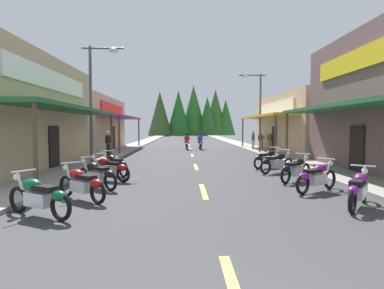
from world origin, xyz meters
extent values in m
cube|color=#38383A|center=(0.00, 29.87, -0.05)|extent=(9.73, 89.74, 0.10)
cube|color=#9E9991|center=(-5.88, 29.87, 0.06)|extent=(2.04, 89.74, 0.12)
cube|color=gray|center=(5.88, 29.87, 0.06)|extent=(2.04, 89.74, 0.12)
cube|color=#E0C64C|center=(0.00, 8.28, 0.01)|extent=(0.16, 2.40, 0.01)
cube|color=#E0C64C|center=(0.00, 14.33, 0.01)|extent=(0.16, 2.40, 0.01)
cube|color=#E0C64C|center=(0.00, 21.08, 0.01)|extent=(0.16, 2.40, 0.01)
cube|color=#E0C64C|center=(0.00, 27.78, 0.01)|extent=(0.16, 2.40, 0.01)
cube|color=#E0C64C|center=(0.00, 33.79, 0.01)|extent=(0.16, 2.40, 0.01)
cube|color=#E0C64C|center=(0.00, 40.34, 0.01)|extent=(0.16, 2.40, 0.01)
cube|color=#E0C64C|center=(0.00, 47.13, 0.01)|extent=(0.16, 2.40, 0.01)
cube|color=#E0C64C|center=(0.00, 52.33, 0.01)|extent=(0.16, 2.40, 0.01)
cube|color=#E0C64C|center=(0.00, 57.47, 0.01)|extent=(0.16, 2.40, 0.01)
cube|color=#E0C64C|center=(0.00, 63.27, 0.01)|extent=(0.16, 2.40, 0.01)
cube|color=#236033|center=(-6.00, 13.68, 2.90)|extent=(1.80, 11.00, 0.16)
cylinder|color=brown|center=(-5.30, 8.38, 1.41)|extent=(0.14, 0.14, 2.82)
cylinder|color=brown|center=(-5.30, 18.98, 1.41)|extent=(0.14, 0.14, 2.82)
cube|color=white|center=(-6.84, 13.68, 4.26)|extent=(0.10, 8.55, 0.90)
cube|color=black|center=(-6.86, 13.68, 1.05)|extent=(0.08, 1.10, 2.10)
cube|color=tan|center=(-10.07, 26.47, 2.31)|extent=(6.34, 11.68, 4.61)
cube|color=#8C338C|center=(-6.00, 26.47, 2.90)|extent=(1.80, 10.51, 0.16)
cylinder|color=brown|center=(-5.30, 21.41, 1.41)|extent=(0.14, 0.14, 2.82)
cylinder|color=brown|center=(-5.30, 31.53, 1.41)|extent=(0.14, 0.14, 2.82)
cube|color=red|center=(-6.84, 26.47, 3.60)|extent=(0.10, 8.18, 0.90)
cube|color=black|center=(-6.86, 26.47, 1.05)|extent=(0.08, 1.10, 2.10)
cube|color=#236033|center=(6.00, 11.75, 2.90)|extent=(1.80, 9.50, 0.16)
cylinder|color=brown|center=(5.30, 16.30, 1.41)|extent=(0.14, 0.14, 2.82)
cube|color=yellow|center=(6.84, 11.75, 4.94)|extent=(0.10, 7.39, 0.90)
cube|color=black|center=(6.86, 11.75, 1.05)|extent=(0.08, 1.10, 2.10)
cube|color=tan|center=(10.10, 24.14, 2.32)|extent=(6.40, 12.93, 4.65)
cube|color=gold|center=(6.00, 24.14, 2.90)|extent=(1.80, 11.64, 0.16)
cylinder|color=brown|center=(5.30, 18.52, 1.41)|extent=(0.14, 0.14, 2.82)
cylinder|color=brown|center=(5.30, 29.76, 1.41)|extent=(0.14, 0.14, 2.82)
cube|color=white|center=(6.84, 24.14, 3.63)|extent=(0.10, 9.05, 0.90)
cube|color=black|center=(6.86, 24.14, 1.05)|extent=(0.08, 1.10, 2.10)
cylinder|color=#474C51|center=(-5.26, 14.34, 3.03)|extent=(0.14, 0.14, 6.05)
cylinder|color=#474C51|center=(-4.63, 14.34, 5.95)|extent=(2.06, 0.10, 0.10)
ellipsoid|color=silver|center=(-4.11, 14.34, 5.85)|extent=(0.50, 0.30, 0.24)
cylinder|color=#474C51|center=(5.26, 22.47, 3.04)|extent=(0.14, 0.14, 6.08)
cylinder|color=#474C51|center=(4.63, 22.47, 5.98)|extent=(2.06, 0.10, 0.10)
ellipsoid|color=silver|center=(4.11, 22.47, 5.88)|extent=(0.50, 0.30, 0.24)
torus|color=black|center=(4.28, 6.72, 0.32)|extent=(0.48, 0.56, 0.64)
torus|color=black|center=(3.33, 5.56, 0.32)|extent=(0.48, 0.56, 0.64)
cube|color=silver|center=(3.81, 6.14, 0.40)|extent=(0.66, 0.72, 0.32)
ellipsoid|color=#721972|center=(3.93, 6.30, 0.72)|extent=(0.60, 0.64, 0.28)
cube|color=black|center=(3.65, 5.95, 0.68)|extent=(0.60, 0.64, 0.12)
ellipsoid|color=#721972|center=(3.36, 5.60, 0.55)|extent=(0.46, 0.49, 0.24)
cylinder|color=silver|center=(4.20, 6.62, 0.65)|extent=(0.28, 0.33, 0.71)
cylinder|color=silver|center=(4.12, 6.53, 1.02)|extent=(0.49, 0.41, 0.04)
sphere|color=white|center=(4.30, 6.74, 0.85)|extent=(0.16, 0.16, 0.16)
torus|color=black|center=(4.19, 8.54, 0.32)|extent=(0.58, 0.45, 0.64)
torus|color=black|center=(2.96, 7.67, 0.32)|extent=(0.58, 0.45, 0.64)
cube|color=silver|center=(3.58, 8.10, 0.40)|extent=(0.73, 0.63, 0.32)
ellipsoid|color=#721972|center=(3.74, 8.22, 0.72)|extent=(0.64, 0.58, 0.28)
cube|color=black|center=(3.37, 7.96, 0.68)|extent=(0.65, 0.57, 0.12)
ellipsoid|color=#721972|center=(3.00, 7.70, 0.55)|extent=(0.50, 0.45, 0.24)
cylinder|color=silver|center=(4.08, 8.46, 0.65)|extent=(0.34, 0.26, 0.71)
cylinder|color=silver|center=(3.99, 8.39, 1.02)|extent=(0.38, 0.51, 0.04)
sphere|color=white|center=(4.21, 8.55, 0.85)|extent=(0.16, 0.16, 0.16)
torus|color=black|center=(4.15, 10.48, 0.32)|extent=(0.54, 0.50, 0.64)
torus|color=black|center=(3.03, 9.48, 0.32)|extent=(0.54, 0.50, 0.64)
cube|color=silver|center=(3.59, 9.98, 0.40)|extent=(0.71, 0.68, 0.32)
ellipsoid|color=black|center=(3.74, 10.11, 0.72)|extent=(0.63, 0.61, 0.28)
cube|color=black|center=(3.40, 9.81, 0.68)|extent=(0.63, 0.61, 0.12)
ellipsoid|color=black|center=(3.07, 9.51, 0.55)|extent=(0.49, 0.47, 0.24)
cylinder|color=silver|center=(4.05, 10.39, 0.65)|extent=(0.32, 0.29, 0.71)
cylinder|color=silver|center=(3.96, 10.31, 1.02)|extent=(0.43, 0.47, 0.04)
sphere|color=white|center=(4.17, 10.50, 0.85)|extent=(0.16, 0.16, 0.16)
torus|color=black|center=(4.17, 12.62, 0.32)|extent=(0.59, 0.43, 0.64)
torus|color=black|center=(2.91, 11.80, 0.32)|extent=(0.59, 0.43, 0.64)
cube|color=silver|center=(3.54, 12.21, 0.40)|extent=(0.74, 0.62, 0.32)
ellipsoid|color=black|center=(3.71, 12.32, 0.72)|extent=(0.64, 0.57, 0.28)
cube|color=black|center=(3.33, 12.07, 0.68)|extent=(0.66, 0.56, 0.12)
ellipsoid|color=black|center=(2.95, 11.83, 0.55)|extent=(0.50, 0.44, 0.24)
cylinder|color=silver|center=(4.06, 12.55, 0.65)|extent=(0.34, 0.25, 0.71)
cylinder|color=silver|center=(3.96, 12.48, 1.02)|extent=(0.36, 0.52, 0.04)
sphere|color=white|center=(4.19, 12.63, 0.85)|extent=(0.16, 0.16, 0.16)
torus|color=black|center=(4.19, 14.34, 0.32)|extent=(0.57, 0.46, 0.64)
torus|color=black|center=(2.99, 13.44, 0.32)|extent=(0.57, 0.46, 0.64)
cube|color=silver|center=(3.59, 13.89, 0.40)|extent=(0.73, 0.64, 0.32)
ellipsoid|color=black|center=(3.75, 14.01, 0.72)|extent=(0.64, 0.59, 0.28)
cube|color=black|center=(3.39, 13.74, 0.68)|extent=(0.65, 0.58, 0.12)
ellipsoid|color=black|center=(3.03, 13.47, 0.55)|extent=(0.50, 0.46, 0.24)
cylinder|color=silver|center=(4.08, 14.26, 0.65)|extent=(0.33, 0.27, 0.71)
cylinder|color=silver|center=(3.99, 14.19, 1.02)|extent=(0.39, 0.50, 0.04)
sphere|color=white|center=(4.21, 14.35, 0.85)|extent=(0.16, 0.16, 0.16)
torus|color=black|center=(-4.59, 5.92, 0.32)|extent=(0.60, 0.41, 0.64)
torus|color=black|center=(-3.29, 5.16, 0.32)|extent=(0.60, 0.41, 0.64)
cube|color=silver|center=(-3.94, 5.54, 0.40)|extent=(0.75, 0.59, 0.32)
ellipsoid|color=#0C5933|center=(-4.12, 5.64, 0.72)|extent=(0.64, 0.56, 0.28)
cube|color=black|center=(-3.73, 5.41, 0.68)|extent=(0.66, 0.54, 0.12)
ellipsoid|color=#0C5933|center=(-3.34, 5.19, 0.55)|extent=(0.50, 0.43, 0.24)
cylinder|color=silver|center=(-4.48, 5.85, 0.65)|extent=(0.35, 0.24, 0.71)
cylinder|color=silver|center=(-4.38, 5.79, 1.02)|extent=(0.34, 0.54, 0.04)
sphere|color=white|center=(-4.62, 5.93, 0.85)|extent=(0.16, 0.16, 0.16)
torus|color=black|center=(-4.07, 7.60, 0.32)|extent=(0.56, 0.48, 0.64)
torus|color=black|center=(-2.90, 6.66, 0.32)|extent=(0.56, 0.48, 0.64)
cube|color=silver|center=(-3.48, 7.13, 0.40)|extent=(0.72, 0.66, 0.32)
ellipsoid|color=#A51414|center=(-3.64, 7.26, 0.72)|extent=(0.64, 0.60, 0.28)
cube|color=black|center=(-3.29, 6.97, 0.68)|extent=(0.64, 0.60, 0.12)
ellipsoid|color=#A51414|center=(-2.94, 6.69, 0.55)|extent=(0.49, 0.46, 0.24)
cylinder|color=silver|center=(-3.97, 7.52, 0.65)|extent=(0.33, 0.28, 0.71)
cylinder|color=silver|center=(-3.87, 7.44, 1.02)|extent=(0.41, 0.49, 0.04)
sphere|color=white|center=(-4.09, 7.62, 0.85)|extent=(0.16, 0.16, 0.16)
torus|color=black|center=(-4.11, 9.35, 0.32)|extent=(0.55, 0.49, 0.64)
torus|color=black|center=(-2.96, 8.38, 0.32)|extent=(0.55, 0.49, 0.64)
cube|color=silver|center=(-3.54, 8.86, 0.40)|extent=(0.71, 0.67, 0.32)
ellipsoid|color=black|center=(-3.69, 8.99, 0.72)|extent=(0.63, 0.61, 0.28)
cube|color=black|center=(-3.35, 8.70, 0.68)|extent=(0.64, 0.60, 0.12)
ellipsoid|color=black|center=(-3.00, 8.41, 0.55)|extent=(0.49, 0.47, 0.24)
cylinder|color=silver|center=(-4.01, 9.26, 0.65)|extent=(0.32, 0.29, 0.71)
cylinder|color=silver|center=(-3.92, 9.19, 1.02)|extent=(0.42, 0.48, 0.04)
sphere|color=white|center=(-4.13, 9.37, 0.85)|extent=(0.16, 0.16, 0.16)
torus|color=black|center=(-4.14, 10.72, 0.32)|extent=(0.60, 0.42, 0.64)
torus|color=black|center=(-2.86, 9.94, 0.32)|extent=(0.60, 0.42, 0.64)
cube|color=silver|center=(-3.50, 10.33, 0.40)|extent=(0.74, 0.60, 0.32)
ellipsoid|color=#A51414|center=(-3.67, 10.44, 0.72)|extent=(0.64, 0.56, 0.28)
cube|color=black|center=(-3.29, 10.20, 0.68)|extent=(0.66, 0.55, 0.12)
ellipsoid|color=#A51414|center=(-2.90, 9.97, 0.55)|extent=(0.50, 0.43, 0.24)
cylinder|color=silver|center=(-4.03, 10.65, 0.65)|extent=(0.35, 0.24, 0.71)
cylinder|color=silver|center=(-3.93, 10.59, 1.02)|extent=(0.35, 0.53, 0.04)
sphere|color=white|center=(-4.17, 10.74, 0.85)|extent=(0.16, 0.16, 0.16)
torus|color=black|center=(-4.08, 12.19, 0.32)|extent=(0.51, 0.54, 0.64)
torus|color=black|center=(-3.06, 11.09, 0.32)|extent=(0.51, 0.54, 0.64)
cube|color=silver|center=(-3.57, 11.64, 0.40)|extent=(0.68, 0.70, 0.32)
ellipsoid|color=black|center=(-3.71, 11.78, 0.72)|extent=(0.61, 0.63, 0.28)
cube|color=black|center=(-3.40, 11.45, 0.68)|extent=(0.61, 0.63, 0.12)
ellipsoid|color=black|center=(-3.10, 11.12, 0.55)|extent=(0.47, 0.49, 0.24)
cylinder|color=silver|center=(-3.99, 12.09, 0.65)|extent=(0.30, 0.31, 0.71)
cylinder|color=silver|center=(-3.91, 12.01, 1.02)|extent=(0.47, 0.44, 0.04)
sphere|color=white|center=(-4.10, 12.21, 0.85)|extent=(0.16, 0.16, 0.16)
torus|color=black|center=(-0.29, 27.80, 0.32)|extent=(0.12, 0.64, 0.64)
torus|color=black|center=(-0.35, 26.30, 0.32)|extent=(0.12, 0.64, 0.64)
cube|color=silver|center=(-0.32, 27.05, 0.40)|extent=(0.30, 0.71, 0.32)
ellipsoid|color=#99999E|center=(-0.31, 27.25, 0.72)|extent=(0.34, 0.57, 0.28)
cube|color=black|center=(-0.33, 26.80, 0.68)|extent=(0.30, 0.61, 0.12)
ellipsoid|color=#99999E|center=(-0.34, 26.35, 0.55)|extent=(0.26, 0.45, 0.24)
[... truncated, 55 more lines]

